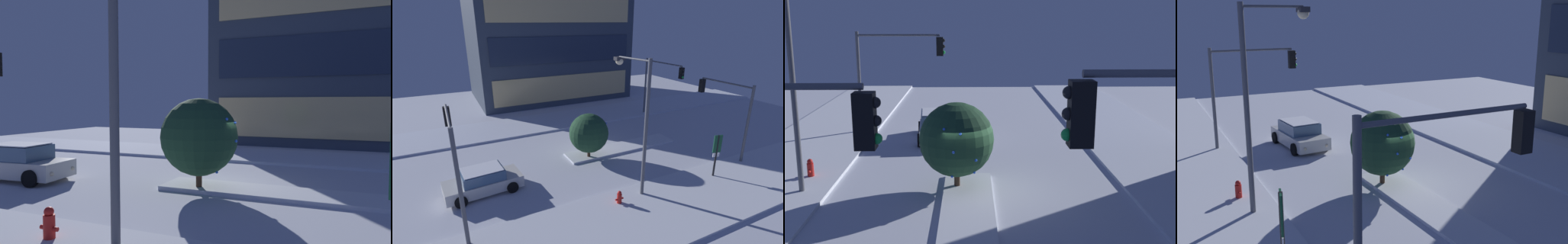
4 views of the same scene
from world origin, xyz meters
The scene contains 12 objects.
ground centered at (0.00, 0.00, 0.00)m, with size 52.00×52.00×0.00m, color silver.
curb_strip_near centered at (0.00, -8.10, 0.07)m, with size 52.00×5.20×0.14m, color silver.
curb_strip_far centered at (0.00, 8.10, 0.07)m, with size 52.00×5.20×0.14m, color silver.
median_strip centered at (2.83, -0.38, 0.07)m, with size 9.00×1.80×0.14m, color silver.
car_near centered at (-7.72, -2.03, 0.71)m, with size 4.46×2.32×1.49m.
traffic_light_corner_near_left centered at (-9.04, -4.32, 3.94)m, with size 0.32×4.78×5.58m.
traffic_light_corner_far_right centered at (10.04, 4.13, 4.15)m, with size 0.32×5.32×5.86m.
traffic_light_corner_near_right centered at (8.87, -4.41, 3.88)m, with size 0.32×4.58×5.50m.
street_lamp_arched centered at (0.10, -5.80, 5.01)m, with size 0.68×2.62×7.72m.
fire_hydrant centered at (-1.45, -6.68, 0.41)m, with size 0.48×0.26×0.85m.
parking_info_sign centered at (5.46, -6.87, 1.84)m, with size 0.55×0.19×2.88m.
decorated_tree_median centered at (-0.26, -0.79, 1.93)m, with size 2.85×2.79×3.33m.
Camera 2 is at (-9.20, -18.13, 9.44)m, focal length 27.30 mm.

